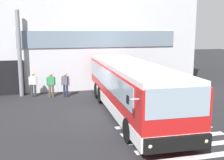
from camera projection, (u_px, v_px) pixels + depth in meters
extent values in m
cube|color=#232326|center=(107.00, 113.00, 14.94)|extent=(80.00, 90.00, 0.02)
cube|color=silver|center=(202.00, 157.00, 9.75)|extent=(4.40, 0.36, 0.01)
cube|color=silver|center=(189.00, 146.00, 10.60)|extent=(4.40, 0.36, 0.01)
cube|color=silver|center=(178.00, 138.00, 11.46)|extent=(4.40, 0.36, 0.01)
cube|color=silver|center=(168.00, 130.00, 12.31)|extent=(4.40, 0.36, 0.01)
cube|color=silver|center=(159.00, 124.00, 13.17)|extent=(4.40, 0.36, 0.01)
cube|color=#B7B7BC|center=(76.00, 33.00, 25.61)|extent=(17.76, 12.00, 8.37)
cube|color=black|center=(11.00, 78.00, 19.01)|extent=(1.80, 0.16, 2.40)
cube|color=slate|center=(100.00, 39.00, 20.19)|extent=(11.76, 0.10, 1.20)
cylinder|color=slate|center=(19.00, 54.00, 18.37)|extent=(0.28, 0.28, 5.76)
cube|color=red|center=(131.00, 87.00, 14.68)|extent=(3.03, 11.36, 2.15)
cube|color=silver|center=(130.00, 102.00, 14.82)|extent=(3.08, 11.40, 0.55)
cube|color=silver|center=(131.00, 66.00, 14.48)|extent=(2.93, 11.16, 0.20)
cube|color=#8C9EAD|center=(178.00, 103.00, 9.21)|extent=(2.35, 0.22, 1.05)
cube|color=#8C9EAD|center=(152.00, 76.00, 15.16)|extent=(0.48, 10.06, 0.95)
cube|color=#8C9EAD|center=(106.00, 78.00, 14.60)|extent=(0.48, 10.06, 0.95)
cube|color=black|center=(178.00, 92.00, 9.15)|extent=(2.15, 0.19, 0.28)
cube|color=black|center=(178.00, 143.00, 9.34)|extent=(2.46, 0.31, 0.52)
sphere|color=beige|center=(206.00, 141.00, 9.51)|extent=(0.18, 0.18, 0.18)
sphere|color=beige|center=(150.00, 146.00, 9.07)|extent=(0.18, 0.18, 0.18)
cylinder|color=#B7B7BF|center=(133.00, 99.00, 9.06)|extent=(0.40, 0.07, 0.05)
cube|color=black|center=(128.00, 100.00, 9.02)|extent=(0.05, 0.20, 0.28)
cylinder|color=black|center=(184.00, 126.00, 11.42)|extent=(0.34, 1.01, 1.00)
cylinder|color=black|center=(129.00, 130.00, 10.91)|extent=(0.34, 1.01, 1.00)
cylinder|color=black|center=(137.00, 93.00, 17.43)|extent=(0.34, 1.01, 1.00)
cylinder|color=black|center=(101.00, 95.00, 16.93)|extent=(0.34, 1.01, 1.00)
cylinder|color=black|center=(132.00, 89.00, 18.68)|extent=(0.34, 1.01, 1.00)
cylinder|color=black|center=(97.00, 91.00, 18.18)|extent=(0.34, 1.01, 1.00)
cylinder|color=#2D2D33|center=(35.00, 90.00, 18.57)|extent=(0.15, 0.15, 0.85)
cylinder|color=#2D2D33|center=(32.00, 91.00, 18.56)|extent=(0.15, 0.15, 0.85)
cube|color=silver|center=(33.00, 80.00, 18.44)|extent=(0.41, 0.28, 0.58)
sphere|color=tan|center=(33.00, 74.00, 18.36)|extent=(0.23, 0.23, 0.23)
cylinder|color=silver|center=(37.00, 81.00, 18.47)|extent=(0.09, 0.09, 0.55)
cylinder|color=silver|center=(29.00, 81.00, 18.42)|extent=(0.09, 0.09, 0.55)
cylinder|color=#4C4233|center=(53.00, 91.00, 18.44)|extent=(0.15, 0.15, 0.85)
cylinder|color=#4C4233|center=(50.00, 91.00, 18.38)|extent=(0.15, 0.15, 0.85)
cube|color=#338C4C|center=(51.00, 81.00, 18.28)|extent=(0.39, 0.23, 0.58)
sphere|color=tan|center=(51.00, 74.00, 18.21)|extent=(0.23, 0.23, 0.23)
cylinder|color=#338C4C|center=(55.00, 81.00, 18.36)|extent=(0.09, 0.09, 0.55)
cylinder|color=#338C4C|center=(47.00, 81.00, 18.22)|extent=(0.09, 0.09, 0.55)
cube|color=navy|center=(51.00, 80.00, 18.44)|extent=(0.31, 0.19, 0.44)
cylinder|color=#1E2338|center=(67.00, 91.00, 18.44)|extent=(0.15, 0.15, 0.85)
cylinder|color=#1E2338|center=(64.00, 91.00, 18.50)|extent=(0.15, 0.15, 0.85)
cube|color=#4C4751|center=(65.00, 80.00, 18.34)|extent=(0.44, 0.39, 0.58)
sphere|color=tan|center=(65.00, 74.00, 18.27)|extent=(0.23, 0.23, 0.23)
cylinder|color=#4C4751|center=(69.00, 81.00, 18.28)|extent=(0.09, 0.09, 0.55)
cylinder|color=#4C4751|center=(62.00, 81.00, 18.42)|extent=(0.09, 0.09, 0.55)
cylinder|color=yellow|center=(129.00, 89.00, 18.92)|extent=(0.18, 0.18, 0.90)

